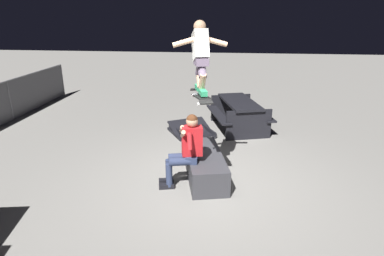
% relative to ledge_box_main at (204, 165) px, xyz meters
% --- Properties ---
extents(ground_plane, '(40.00, 40.00, 0.00)m').
position_rel_ledge_box_main_xyz_m(ground_plane, '(-0.26, -0.06, -0.23)').
color(ground_plane, gray).
extents(ledge_box_main, '(1.71, 0.96, 0.45)m').
position_rel_ledge_box_main_xyz_m(ledge_box_main, '(0.00, 0.00, 0.00)').
color(ledge_box_main, '#38383D').
rests_on(ledge_box_main, ground).
extents(person_sitting_on_ledge, '(0.59, 0.78, 1.29)m').
position_rel_ledge_box_main_xyz_m(person_sitting_on_ledge, '(-0.36, 0.29, 0.48)').
color(person_sitting_on_ledge, '#2D3856').
rests_on(person_sitting_on_ledge, ground).
extents(skateboard, '(1.04, 0.46, 0.14)m').
position_rel_ledge_box_main_xyz_m(skateboard, '(-0.20, 0.06, 1.33)').
color(skateboard, black).
extents(skater_airborne, '(0.64, 0.88, 1.12)m').
position_rel_ledge_box_main_xyz_m(skater_airborne, '(-0.15, 0.08, 2.02)').
color(skater_airborne, '#2D9E66').
extents(kicker_ramp, '(1.28, 1.29, 0.32)m').
position_rel_ledge_box_main_xyz_m(kicker_ramp, '(2.28, 0.50, -0.17)').
color(kicker_ramp, black).
rests_on(kicker_ramp, ground).
extents(picnic_table_back, '(2.01, 1.76, 0.75)m').
position_rel_ledge_box_main_xyz_m(picnic_table_back, '(2.72, -0.68, 0.27)').
color(picnic_table_back, black).
rests_on(picnic_table_back, ground).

